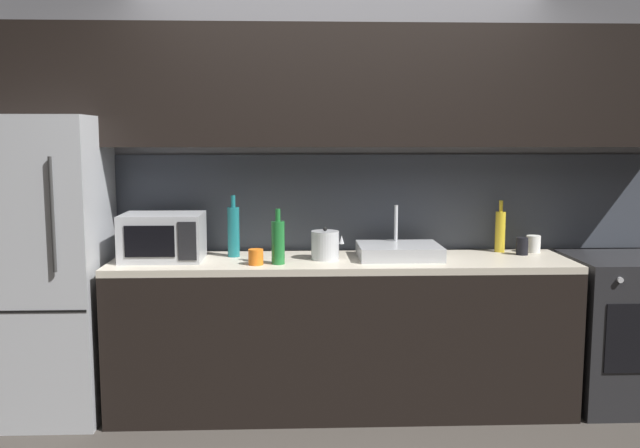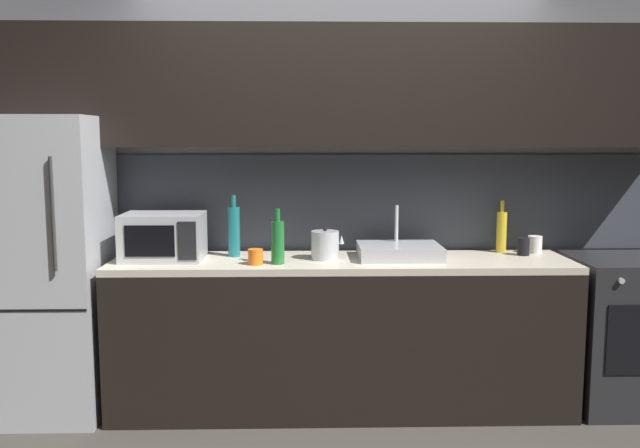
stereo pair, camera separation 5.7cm
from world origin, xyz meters
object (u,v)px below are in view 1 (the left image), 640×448
refrigerator (44,268)px  wine_bottle_yellow (500,231)px  wine_bottle_teal (234,231)px  kettle (325,245)px  mug_dark (522,246)px  oven_range (619,331)px  wine_bottle_green (278,242)px  microwave (163,237)px  mug_white (533,244)px  mug_orange (256,257)px

refrigerator → wine_bottle_yellow: bearing=4.6°
wine_bottle_teal → wine_bottle_yellow: (1.64, 0.11, -0.02)m
kettle → mug_dark: (1.20, 0.11, -0.03)m
oven_range → wine_bottle_green: size_ratio=2.88×
wine_bottle_green → mug_dark: 1.49m
microwave → mug_white: 2.25m
mug_white → wine_bottle_green: bearing=-168.1°
wine_bottle_yellow → mug_white: wine_bottle_yellow is taller
mug_dark → microwave: bearing=-177.7°
wine_bottle_yellow → oven_range: bearing=-18.2°
wine_bottle_green → mug_dark: (1.47, 0.24, -0.07)m
wine_bottle_teal → mug_orange: size_ratio=4.17×
kettle → mug_white: (1.30, 0.19, -0.03)m
wine_bottle_teal → mug_white: (1.84, 0.08, -0.10)m
kettle → mug_orange: size_ratio=2.24×
mug_dark → mug_orange: mug_dark is taller
wine_bottle_green → mug_orange: wine_bottle_green is taller
oven_range → kettle: bearing=180.0°
mug_dark → mug_orange: size_ratio=1.20×
wine_bottle_yellow → wine_bottle_green: bearing=-165.3°
mug_dark → oven_range: bearing=-10.6°
microwave → mug_orange: bearing=-17.9°
oven_range → kettle: size_ratio=4.56×
wine_bottle_green → mug_white: bearing=11.9°
oven_range → wine_bottle_teal: size_ratio=2.45×
mug_dark → mug_white: bearing=41.1°
wine_bottle_green → mug_white: (1.57, 0.33, -0.08)m
mug_white → wine_bottle_teal: bearing=-177.5°
kettle → mug_orange: kettle is taller
kettle → wine_bottle_yellow: (1.10, 0.22, 0.05)m
refrigerator → microwave: (0.68, 0.02, 0.17)m
refrigerator → mug_white: 2.93m
oven_range → mug_white: size_ratio=8.62×
kettle → mug_dark: 1.20m
kettle → wine_bottle_green: size_ratio=0.63×
refrigerator → wine_bottle_teal: 1.10m
oven_range → mug_dark: 0.77m
mug_orange → wine_bottle_green: bearing=9.3°
wine_bottle_teal → oven_range: bearing=-2.8°
mug_dark → mug_white: (0.10, 0.09, -0.00)m
oven_range → microwave: size_ratio=1.96×
wine_bottle_green → mug_dark: wine_bottle_green is taller
kettle → wine_bottle_green: (-0.27, -0.14, 0.04)m
oven_range → microwave: bearing=179.6°
refrigerator → oven_range: bearing=-0.0°
microwave → wine_bottle_teal: 0.41m
refrigerator → kettle: 1.62m
oven_range → wine_bottle_teal: 2.39m
mug_orange → oven_range: bearing=4.1°
oven_range → mug_white: (-0.47, 0.19, 0.50)m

